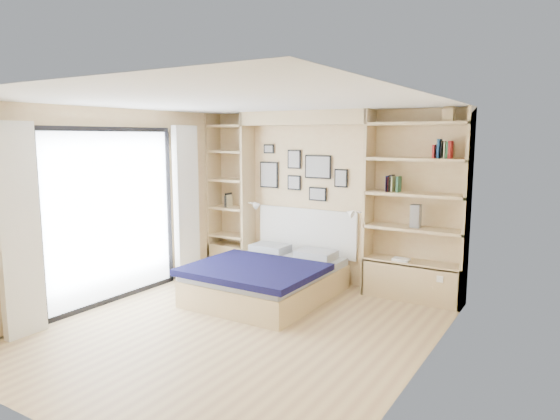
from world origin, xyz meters
The scene contains 8 objects.
ground centered at (0.00, 0.00, 0.00)m, with size 4.50×4.50×0.00m, color tan.
room_shell centered at (-0.39, 1.52, 1.08)m, with size 4.50×4.50×4.50m.
bed centered at (-0.33, 1.17, 0.27)m, with size 1.63×2.08×1.07m.
photo_gallery centered at (-0.45, 2.22, 1.60)m, with size 1.48×0.02×0.82m.
reading_lamps centered at (-0.30, 2.00, 1.10)m, with size 1.92×0.12×0.15m.
shelf_decor centered at (1.12, 2.07, 1.69)m, with size 3.51×0.23×2.03m.
deck centered at (-3.60, 0.00, 0.00)m, with size 3.20×4.00×0.05m, color #6D5E51.
deck_chair centered at (-2.98, 0.39, 0.41)m, with size 0.80×0.99×0.86m.
Camera 1 is at (3.19, -4.27, 2.14)m, focal length 32.00 mm.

